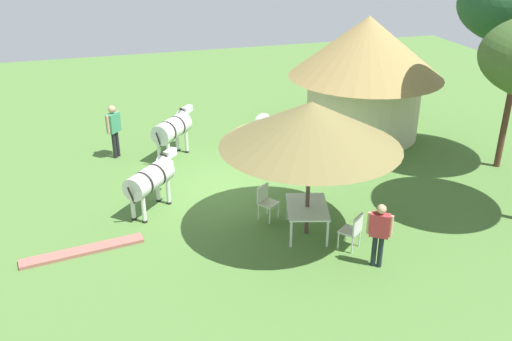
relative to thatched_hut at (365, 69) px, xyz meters
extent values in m
plane|color=#4C7435|center=(3.06, -5.48, -2.38)|extent=(36.00, 36.00, 0.00)
cylinder|color=beige|center=(0.00, 0.00, -1.32)|extent=(3.87, 3.87, 2.11)
cone|color=#977D49|center=(0.00, 0.00, 0.75)|extent=(5.25, 5.25, 2.03)
cylinder|color=#513830|center=(5.81, -4.31, -1.22)|extent=(0.10, 0.10, 2.31)
cone|color=olive|center=(5.81, -4.31, 0.46)|extent=(4.21, 4.21, 1.06)
cube|color=silver|center=(5.81, -4.31, -1.66)|extent=(1.62, 1.32, 0.04)
cylinder|color=silver|center=(5.31, -3.72, -2.03)|extent=(0.06, 0.06, 0.70)
cylinder|color=silver|center=(6.55, -4.08, -2.03)|extent=(0.06, 0.06, 0.70)
cylinder|color=silver|center=(5.07, -4.54, -2.03)|extent=(0.06, 0.06, 0.70)
cylinder|color=silver|center=(6.31, -4.90, -2.03)|extent=(0.06, 0.06, 0.70)
cube|color=silver|center=(6.72, -3.60, -1.93)|extent=(0.60, 0.61, 0.04)
cube|color=silver|center=(6.87, -3.48, -1.70)|extent=(0.30, 0.37, 0.45)
cylinder|color=silver|center=(6.69, -3.86, -2.15)|extent=(0.04, 0.04, 0.45)
cylinder|color=silver|center=(6.46, -3.56, -2.15)|extent=(0.04, 0.04, 0.45)
cylinder|color=silver|center=(6.98, -3.64, -2.15)|extent=(0.04, 0.04, 0.45)
cylinder|color=silver|center=(6.74, -3.34, -2.15)|extent=(0.04, 0.04, 0.45)
cube|color=white|center=(4.88, -4.99, -1.93)|extent=(0.60, 0.60, 0.04)
cube|color=white|center=(4.73, -5.11, -1.70)|extent=(0.29, 0.38, 0.45)
cylinder|color=white|center=(4.91, -4.73, -2.15)|extent=(0.04, 0.04, 0.45)
cylinder|color=white|center=(5.14, -5.04, -2.15)|extent=(0.04, 0.04, 0.45)
cylinder|color=white|center=(4.62, -4.95, -2.15)|extent=(0.04, 0.04, 0.45)
cylinder|color=white|center=(4.85, -5.25, -2.15)|extent=(0.04, 0.04, 0.45)
cylinder|color=black|center=(7.55, -3.39, -1.99)|extent=(0.11, 0.11, 0.77)
cylinder|color=black|center=(7.63, -3.28, -1.99)|extent=(0.11, 0.11, 0.77)
cube|color=#AD3038|center=(7.59, -3.34, -1.33)|extent=(0.40, 0.45, 0.55)
cylinder|color=tan|center=(7.45, -3.53, -1.32)|extent=(0.08, 0.08, 0.51)
cylinder|color=tan|center=(7.72, -3.14, -1.32)|extent=(0.08, 0.08, 0.51)
sphere|color=tan|center=(7.59, -3.34, -0.93)|extent=(0.21, 0.21, 0.21)
cylinder|color=black|center=(-0.42, -8.42, -1.94)|extent=(0.13, 0.13, 0.86)
cylinder|color=black|center=(-0.30, -8.52, -1.94)|extent=(0.13, 0.13, 0.86)
cube|color=#3C8B64|center=(-0.36, -8.47, -1.21)|extent=(0.49, 0.47, 0.61)
cylinder|color=tan|center=(-0.56, -8.29, -1.19)|extent=(0.09, 0.09, 0.58)
cylinder|color=tan|center=(-0.16, -8.64, -1.19)|extent=(0.09, 0.09, 0.58)
sphere|color=tan|center=(-0.36, -8.47, -0.76)|extent=(0.23, 0.23, 0.23)
cylinder|color=silver|center=(1.37, -3.76, -1.34)|extent=(1.63, 0.75, 0.61)
cylinder|color=black|center=(1.05, -3.79, -1.34)|extent=(0.14, 0.63, 0.62)
cylinder|color=black|center=(1.65, -3.73, -1.34)|extent=(0.14, 0.63, 0.62)
cylinder|color=silver|center=(2.16, -3.69, -1.16)|extent=(0.55, 0.32, 0.48)
cube|color=silver|center=(2.44, -3.66, -1.00)|extent=(0.41, 0.22, 0.20)
cube|color=black|center=(2.62, -3.65, -1.03)|extent=(0.13, 0.13, 0.12)
cube|color=black|center=(2.16, -3.69, -0.96)|extent=(0.37, 0.07, 0.28)
cylinder|color=silver|center=(1.95, -3.54, -1.97)|extent=(0.11, 0.11, 0.81)
cylinder|color=black|center=(1.95, -3.54, -2.35)|extent=(0.13, 0.13, 0.06)
cylinder|color=silver|center=(1.98, -3.87, -1.97)|extent=(0.11, 0.11, 0.81)
cylinder|color=black|center=(1.98, -3.87, -2.35)|extent=(0.13, 0.13, 0.06)
cylinder|color=silver|center=(0.75, -3.64, -1.97)|extent=(0.11, 0.11, 0.81)
cylinder|color=black|center=(0.75, -3.64, -2.35)|extent=(0.13, 0.13, 0.06)
cylinder|color=silver|center=(0.78, -3.98, -1.97)|extent=(0.11, 0.11, 0.81)
cylinder|color=black|center=(0.78, -3.98, -2.35)|extent=(0.13, 0.13, 0.06)
cylinder|color=black|center=(0.53, -3.83, -1.44)|extent=(0.24, 0.07, 0.53)
cylinder|color=silver|center=(0.21, -6.72, -1.39)|extent=(1.50, 1.42, 0.64)
cylinder|color=black|center=(0.43, -6.90, -1.39)|extent=(0.49, 0.55, 0.65)
cylinder|color=black|center=(0.02, -6.55, -1.39)|extent=(0.49, 0.55, 0.65)
cylinder|color=silver|center=(-0.33, -6.25, -1.21)|extent=(0.59, 0.57, 0.49)
cube|color=silver|center=(-0.54, -6.07, -1.05)|extent=(0.42, 0.40, 0.20)
cube|color=black|center=(-0.68, -5.95, -1.08)|extent=(0.17, 0.17, 0.12)
cube|color=black|center=(-0.33, -6.25, -1.01)|extent=(0.30, 0.27, 0.28)
cylinder|color=silver|center=(-0.31, -6.50, -2.00)|extent=(0.11, 0.11, 0.75)
cylinder|color=black|center=(-0.31, -6.50, -2.35)|extent=(0.13, 0.13, 0.06)
cylinder|color=silver|center=(-0.08, -6.23, -2.00)|extent=(0.11, 0.11, 0.75)
cylinder|color=black|center=(-0.08, -6.23, -2.35)|extent=(0.13, 0.13, 0.06)
cylinder|color=silver|center=(0.51, -7.21, -2.00)|extent=(0.11, 0.11, 0.75)
cylinder|color=black|center=(0.51, -7.21, -2.35)|extent=(0.13, 0.13, 0.06)
cylinder|color=silver|center=(0.74, -6.94, -2.00)|extent=(0.11, 0.11, 0.75)
cylinder|color=black|center=(0.74, -6.94, -2.35)|extent=(0.13, 0.13, 0.06)
cylinder|color=black|center=(0.79, -7.22, -1.49)|extent=(0.21, 0.19, 0.53)
cylinder|color=silver|center=(3.64, -7.83, -1.43)|extent=(1.50, 1.43, 0.61)
cylinder|color=black|center=(3.86, -8.02, -1.43)|extent=(0.47, 0.52, 0.62)
cylinder|color=black|center=(3.44, -7.65, -1.43)|extent=(0.47, 0.52, 0.62)
cylinder|color=silver|center=(3.09, -7.34, -1.25)|extent=(0.58, 0.55, 0.48)
cube|color=silver|center=(2.88, -7.15, -1.09)|extent=(0.42, 0.40, 0.20)
cube|color=black|center=(2.75, -7.03, -1.12)|extent=(0.17, 0.17, 0.12)
cube|color=black|center=(3.09, -7.34, -1.05)|extent=(0.30, 0.27, 0.28)
cylinder|color=silver|center=(3.11, -7.58, -2.02)|extent=(0.11, 0.11, 0.71)
cylinder|color=black|center=(3.11, -7.58, -2.35)|extent=(0.13, 0.13, 0.06)
cylinder|color=silver|center=(3.33, -7.33, -2.02)|extent=(0.11, 0.11, 0.71)
cylinder|color=black|center=(3.33, -7.33, -2.35)|extent=(0.13, 0.13, 0.06)
cylinder|color=silver|center=(3.94, -8.32, -2.02)|extent=(0.11, 0.11, 0.71)
cylinder|color=black|center=(3.94, -8.32, -2.35)|extent=(0.13, 0.13, 0.06)
cylinder|color=silver|center=(4.17, -8.07, -2.02)|extent=(0.11, 0.11, 0.71)
cylinder|color=black|center=(4.17, -8.07, -2.35)|extent=(0.13, 0.13, 0.06)
cylinder|color=black|center=(4.22, -8.35, -1.53)|extent=(0.21, 0.19, 0.53)
cylinder|color=#522F23|center=(3.74, 2.84, -0.46)|extent=(0.19, 0.19, 3.83)
cube|color=#A05D52|center=(5.16, -9.61, -2.34)|extent=(0.77, 2.82, 0.08)
camera|label=1|loc=(16.86, -8.88, 4.78)|focal=39.25mm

